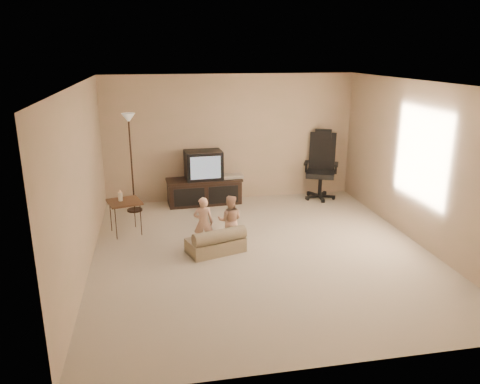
% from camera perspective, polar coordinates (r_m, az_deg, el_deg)
% --- Properties ---
extents(floor, '(5.50, 5.50, 0.00)m').
position_cam_1_polar(floor, '(7.17, 2.63, -7.24)').
color(floor, '#BFB598').
rests_on(floor, ground).
extents(room_shell, '(5.50, 5.50, 5.50)m').
position_cam_1_polar(room_shell, '(6.70, 2.80, 4.70)').
color(room_shell, white).
rests_on(room_shell, floor).
extents(tv_stand, '(1.52, 0.63, 1.06)m').
position_cam_1_polar(tv_stand, '(9.25, -4.37, 1.24)').
color(tv_stand, black).
rests_on(tv_stand, floor).
extents(office_chair, '(0.84, 0.86, 1.39)m').
position_cam_1_polar(office_chair, '(9.72, 9.82, 2.17)').
color(office_chair, black).
rests_on(office_chair, floor).
extents(side_table, '(0.63, 0.63, 0.76)m').
position_cam_1_polar(side_table, '(7.90, -13.95, -1.20)').
color(side_table, brown).
rests_on(side_table, floor).
extents(floor_lamp, '(0.29, 0.29, 1.85)m').
position_cam_1_polar(floor_lamp, '(8.80, -13.26, 6.10)').
color(floor_lamp, black).
rests_on(floor_lamp, floor).
extents(child_sofa, '(0.93, 0.70, 0.41)m').
position_cam_1_polar(child_sofa, '(7.06, -2.87, -6.17)').
color(child_sofa, '#9C8B6A').
rests_on(child_sofa, floor).
extents(toddler_left, '(0.33, 0.26, 0.82)m').
position_cam_1_polar(toddler_left, '(7.16, -4.49, -3.77)').
color(toddler_left, '#DFA98B').
rests_on(toddler_left, floor).
extents(toddler_right, '(0.43, 0.30, 0.81)m').
position_cam_1_polar(toddler_right, '(7.26, -1.23, -3.48)').
color(toddler_right, '#DFA98B').
rests_on(toddler_right, floor).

